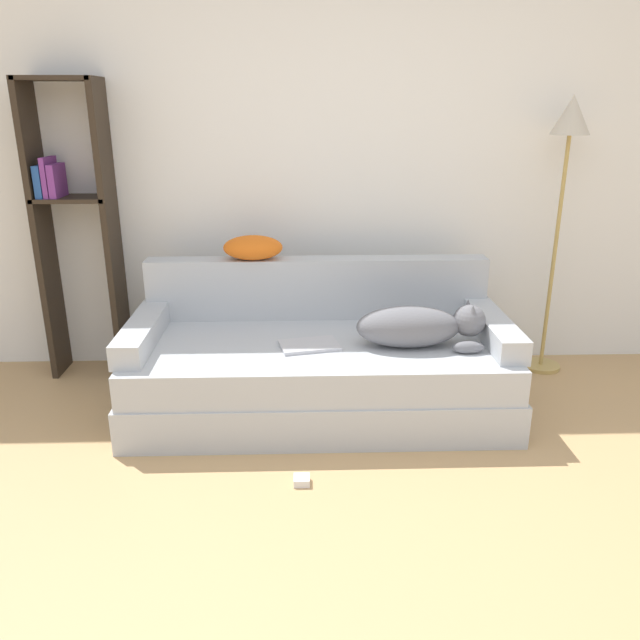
{
  "coord_description": "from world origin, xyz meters",
  "views": [
    {
      "loc": [
        -0.25,
        -1.64,
        1.61
      ],
      "look_at": [
        -0.15,
        1.38,
        0.56
      ],
      "focal_mm": 35.0,
      "sensor_mm": 36.0,
      "label": 1
    }
  ],
  "objects": [
    {
      "name": "throw_pillow",
      "position": [
        -0.52,
        1.87,
        0.83
      ],
      "size": [
        0.34,
        0.21,
        0.14
      ],
      "color": "orange",
      "rests_on": "couch_backrest"
    },
    {
      "name": "couch",
      "position": [
        -0.15,
        1.48,
        0.2
      ],
      "size": [
        2.02,
        0.95,
        0.41
      ],
      "color": "#B2B7BC",
      "rests_on": "ground_plane"
    },
    {
      "name": "couch_arm_right",
      "position": [
        0.79,
        1.47,
        0.47
      ],
      "size": [
        0.15,
        0.76,
        0.12
      ],
      "color": "#B2B7BC",
      "rests_on": "couch"
    },
    {
      "name": "ground_plane",
      "position": [
        0.0,
        0.0,
        0.0
      ],
      "size": [
        20.0,
        20.0,
        0.0
      ],
      "primitive_type": "plane",
      "color": "tan"
    },
    {
      "name": "wall_back",
      "position": [
        0.0,
        2.24,
        1.35
      ],
      "size": [
        6.96,
        0.06,
        2.7
      ],
      "color": "white",
      "rests_on": "ground_plane"
    },
    {
      "name": "couch_backrest",
      "position": [
        -0.15,
        1.88,
        0.58
      ],
      "size": [
        1.98,
        0.15,
        0.35
      ],
      "color": "#B2B7BC",
      "rests_on": "couch"
    },
    {
      "name": "power_adapter",
      "position": [
        -0.25,
        0.75,
        0.02
      ],
      "size": [
        0.07,
        0.07,
        0.03
      ],
      "color": "silver",
      "rests_on": "ground_plane"
    },
    {
      "name": "couch_arm_left",
      "position": [
        -1.08,
        1.47,
        0.47
      ],
      "size": [
        0.15,
        0.76,
        0.12
      ],
      "color": "#B2B7BC",
      "rests_on": "couch"
    },
    {
      "name": "dog",
      "position": [
        0.36,
        1.38,
        0.52
      ],
      "size": [
        0.67,
        0.27,
        0.24
      ],
      "color": "slate",
      "rests_on": "couch"
    },
    {
      "name": "bookshelf",
      "position": [
        -1.58,
        2.06,
        0.97
      ],
      "size": [
        0.44,
        0.26,
        1.75
      ],
      "color": "#2D2319",
      "rests_on": "ground_plane"
    },
    {
      "name": "floor_lamp",
      "position": [
        1.29,
        2.01,
        1.33
      ],
      "size": [
        0.24,
        0.24,
        1.66
      ],
      "color": "tan",
      "rests_on": "ground_plane"
    },
    {
      "name": "laptop",
      "position": [
        -0.21,
        1.39,
        0.42
      ],
      "size": [
        0.33,
        0.25,
        0.02
      ],
      "rotation": [
        0.0,
        0.0,
        0.21
      ],
      "color": "#B7B7BC",
      "rests_on": "couch"
    }
  ]
}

